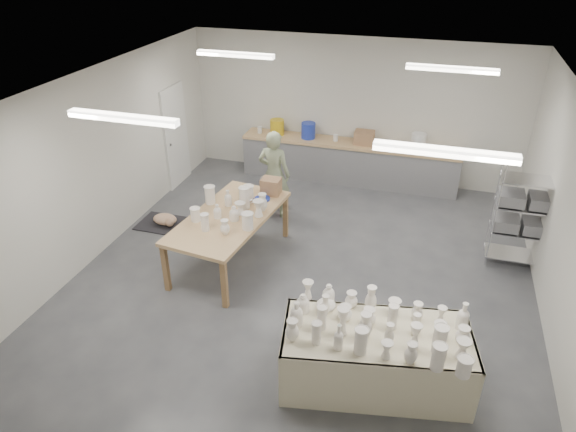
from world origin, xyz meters
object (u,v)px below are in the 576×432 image
(drying_table, at_px, (375,354))
(red_stool, at_px, (279,196))
(potter, at_px, (274,174))
(work_table, at_px, (235,212))

(drying_table, relative_size, red_stool, 7.17)
(potter, xyz_separation_m, red_stool, (0.00, 0.27, -0.59))
(work_table, xyz_separation_m, red_stool, (0.13, 1.88, -0.62))
(work_table, relative_size, potter, 1.43)
(drying_table, distance_m, red_stool, 4.62)
(red_stool, bearing_deg, potter, -90.00)
(work_table, distance_m, potter, 1.62)
(work_table, height_order, red_stool, work_table)
(drying_table, bearing_deg, red_stool, 111.35)
(drying_table, height_order, work_table, work_table)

